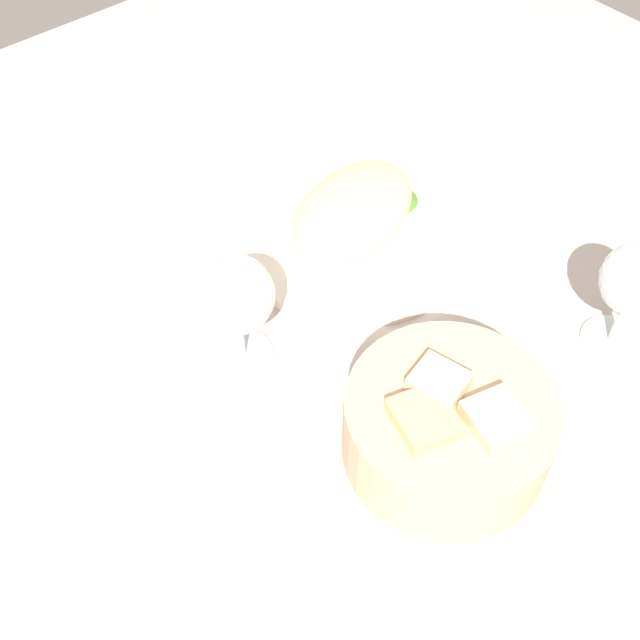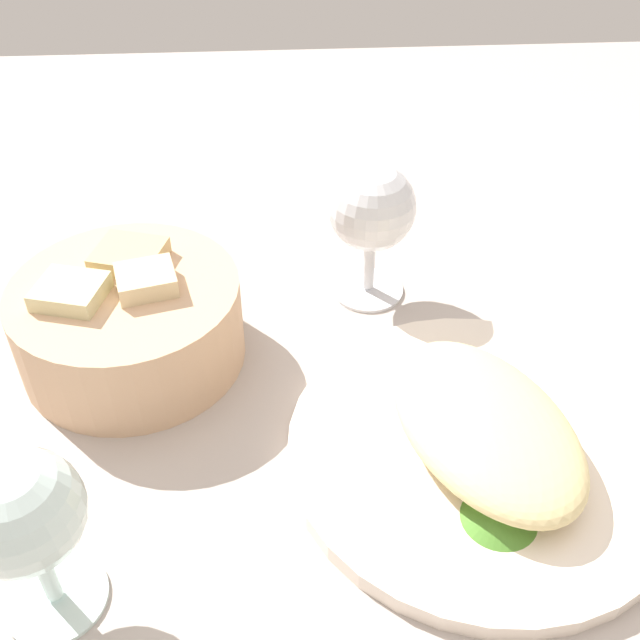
% 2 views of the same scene
% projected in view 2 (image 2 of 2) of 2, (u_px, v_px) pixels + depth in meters
% --- Properties ---
extents(ground_plane, '(1.40, 1.40, 0.02)m').
position_uv_depth(ground_plane, '(316.00, 383.00, 0.61)').
color(ground_plane, '#AFA299').
extents(plate, '(0.27, 0.27, 0.01)m').
position_uv_depth(plate, '(480.00, 450.00, 0.53)').
color(plate, '#F3E3D1').
rests_on(plate, ground_plane).
extents(omelette, '(0.20, 0.16, 0.04)m').
position_uv_depth(omelette, '(486.00, 425.00, 0.52)').
color(omelette, beige).
rests_on(omelette, plate).
extents(lettuce_garnish, '(0.05, 0.05, 0.01)m').
position_uv_depth(lettuce_garnish, '(500.00, 512.00, 0.48)').
color(lettuce_garnish, '#49822B').
rests_on(lettuce_garnish, plate).
extents(bread_basket, '(0.18, 0.18, 0.09)m').
position_uv_depth(bread_basket, '(128.00, 319.00, 0.59)').
color(bread_basket, tan).
rests_on(bread_basket, ground_plane).
extents(wine_glass_near, '(0.07, 0.07, 0.13)m').
position_uv_depth(wine_glass_near, '(372.00, 213.00, 0.63)').
color(wine_glass_near, silver).
rests_on(wine_glass_near, ground_plane).
extents(wine_glass_far, '(0.07, 0.07, 0.12)m').
position_uv_depth(wine_glass_far, '(23.00, 519.00, 0.40)').
color(wine_glass_far, silver).
rests_on(wine_glass_far, ground_plane).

